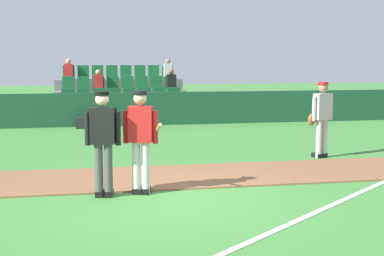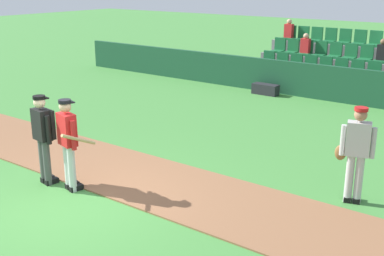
# 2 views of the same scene
# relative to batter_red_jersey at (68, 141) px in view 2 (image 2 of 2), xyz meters

# --- Properties ---
(ground_plane) EXTENTS (80.00, 80.00, 0.00)m
(ground_plane) POSITION_rel_batter_red_jersey_xyz_m (0.35, -0.42, -0.97)
(ground_plane) COLOR #42843A
(infield_dirt_path) EXTENTS (28.00, 2.13, 0.03)m
(infield_dirt_path) POSITION_rel_batter_red_jersey_xyz_m (0.35, 1.20, -0.95)
(infield_dirt_path) COLOR brown
(infield_dirt_path) RESTS_ON ground
(dugout_fence) EXTENTS (20.00, 0.16, 1.14)m
(dugout_fence) POSITION_rel_batter_red_jersey_xyz_m (0.35, 9.63, -0.40)
(dugout_fence) COLOR #19472D
(dugout_fence) RESTS_ON ground
(stadium_bleachers) EXTENTS (5.00, 2.95, 2.30)m
(stadium_bleachers) POSITION_rel_batter_red_jersey_xyz_m (0.35, 11.51, -0.35)
(stadium_bleachers) COLOR slate
(stadium_bleachers) RESTS_ON ground
(batter_red_jersey) EXTENTS (0.61, 0.80, 1.76)m
(batter_red_jersey) POSITION_rel_batter_red_jersey_xyz_m (0.00, 0.00, 0.00)
(batter_red_jersey) COLOR silver
(batter_red_jersey) RESTS_ON ground
(umpire_home_plate) EXTENTS (0.58, 0.35, 1.76)m
(umpire_home_plate) POSITION_rel_batter_red_jersey_xyz_m (-0.63, -0.07, 0.03)
(umpire_home_plate) COLOR #4C4C4C
(umpire_home_plate) RESTS_ON ground
(runner_grey_jersey) EXTENTS (0.67, 0.39, 1.76)m
(runner_grey_jersey) POSITION_rel_batter_red_jersey_xyz_m (4.44, 2.63, -0.01)
(runner_grey_jersey) COLOR #B2B2B2
(runner_grey_jersey) RESTS_ON ground
(equipment_bag) EXTENTS (0.90, 0.36, 0.36)m
(equipment_bag) POSITION_rel_batter_red_jersey_xyz_m (-0.83, 9.18, -0.79)
(equipment_bag) COLOR #232328
(equipment_bag) RESTS_ON ground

